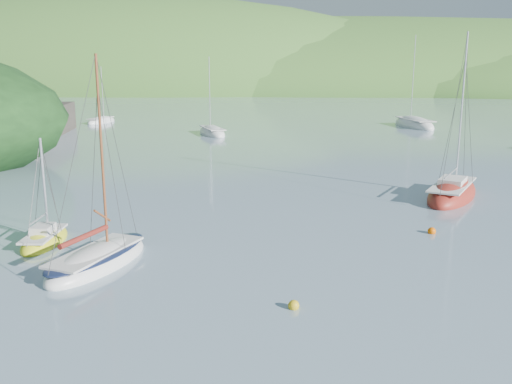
# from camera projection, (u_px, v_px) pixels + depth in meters

# --- Properties ---
(ground) EXTENTS (700.00, 700.00, 0.00)m
(ground) POSITION_uv_depth(u_px,v_px,m) (208.00, 281.00, 24.00)
(ground) COLOR slate
(ground) RESTS_ON ground
(shoreline_hills) EXTENTS (690.00, 135.00, 56.00)m
(shoreline_hills) POSITION_uv_depth(u_px,v_px,m) (267.00, 86.00, 192.01)
(shoreline_hills) COLOR #346325
(shoreline_hills) RESTS_ON ground
(daysailer_white) EXTENTS (4.20, 6.93, 10.02)m
(daysailer_white) POSITION_uv_depth(u_px,v_px,m) (98.00, 261.00, 25.74)
(daysailer_white) COLOR silver
(daysailer_white) RESTS_ON ground
(sloop_red) EXTENTS (5.82, 8.35, 11.75)m
(sloop_red) POSITION_uv_depth(u_px,v_px,m) (452.00, 194.00, 38.29)
(sloop_red) COLOR maroon
(sloop_red) RESTS_ON ground
(sailboat_yellow) EXTENTS (1.99, 4.46, 5.80)m
(sailboat_yellow) POSITION_uv_depth(u_px,v_px,m) (45.00, 240.00, 28.84)
(sailboat_yellow) COLOR yellow
(sailboat_yellow) RESTS_ON ground
(distant_sloop_a) EXTENTS (5.27, 7.51, 10.16)m
(distant_sloop_a) POSITION_uv_depth(u_px,v_px,m) (212.00, 133.00, 69.87)
(distant_sloop_a) COLOR silver
(distant_sloop_a) RESTS_ON ground
(distant_sloop_b) EXTENTS (5.85, 9.83, 13.23)m
(distant_sloop_b) POSITION_uv_depth(u_px,v_px,m) (414.00, 125.00, 77.69)
(distant_sloop_b) COLOR silver
(distant_sloop_b) RESTS_ON ground
(distant_sloop_c) EXTENTS (3.51, 6.41, 8.68)m
(distant_sloop_c) POSITION_uv_depth(u_px,v_px,m) (101.00, 122.00, 82.51)
(distant_sloop_c) COLOR silver
(distant_sloop_c) RESTS_ON ground
(mooring_buoys) EXTENTS (16.41, 10.50, 0.45)m
(mooring_buoys) POSITION_uv_depth(u_px,v_px,m) (277.00, 253.00, 27.04)
(mooring_buoys) COLOR gold
(mooring_buoys) RESTS_ON ground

